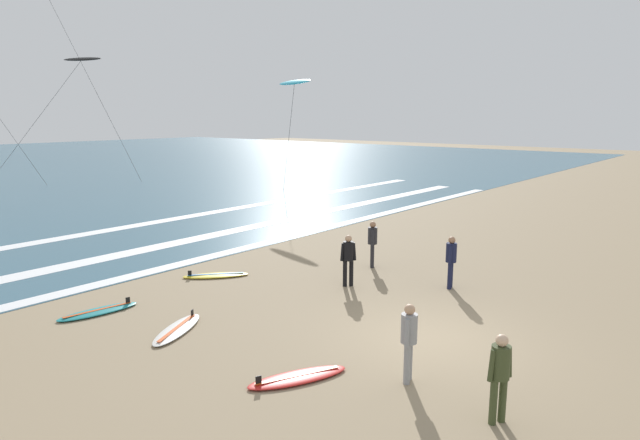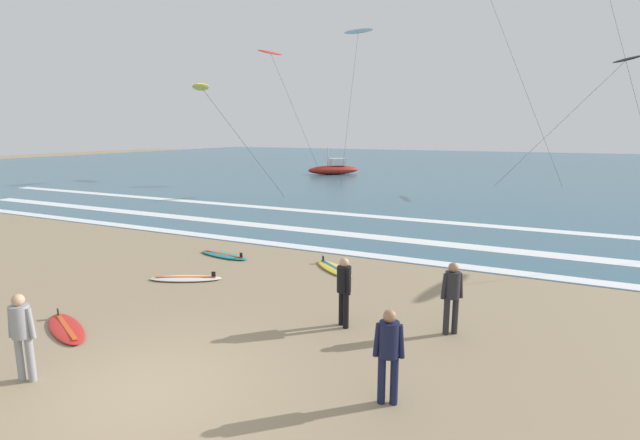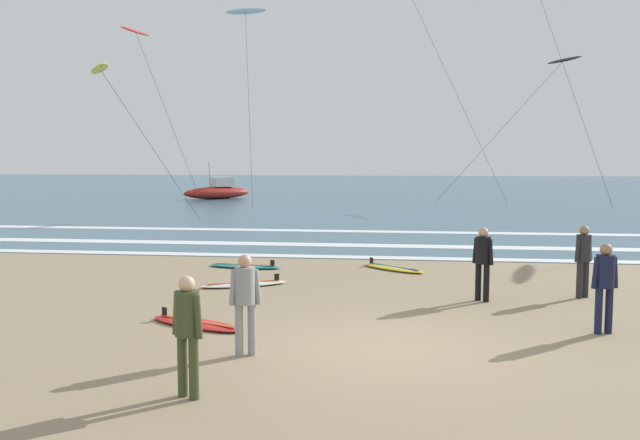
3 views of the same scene
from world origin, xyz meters
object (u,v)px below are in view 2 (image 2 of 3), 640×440
at_px(kite_white_high_left, 358,32).
at_px(kite_red_high_right, 271,53).
at_px(surfboard_left_pile, 224,255).
at_px(surfboard_near_water, 186,278).
at_px(surfer_foreground_main, 344,286).
at_px(kite_yellow_mid_center, 201,88).
at_px(offshore_boat, 334,169).
at_px(surfer_mid_group, 452,292).
at_px(surfer_left_near, 22,330).
at_px(surfboard_right_spare, 66,328).
at_px(kite_black_far_right, 627,60).
at_px(surfer_right_near, 389,348).
at_px(surfboard_foreground_flat, 334,268).

bearing_deg(kite_white_high_left, kite_red_high_right, -129.51).
relative_size(surfboard_left_pile, kite_red_high_right, 0.19).
bearing_deg(surfboard_near_water, surfboard_left_pile, 103.03).
height_order(surfer_foreground_main, kite_yellow_mid_center, kite_yellow_mid_center).
relative_size(kite_red_high_right, offshore_boat, 2.27).
relative_size(surfboard_left_pile, offshore_boat, 0.43).
bearing_deg(surfboard_near_water, kite_red_high_right, 116.52).
distance_m(surfer_mid_group, surfer_left_near, 8.23).
relative_size(surfer_foreground_main, surfboard_right_spare, 0.74).
relative_size(surfboard_near_water, kite_black_far_right, 0.23).
relative_size(surfboard_right_spare, kite_red_high_right, 0.19).
bearing_deg(kite_red_high_right, kite_black_far_right, 6.81).
bearing_deg(surfboard_left_pile, surfboard_right_spare, -84.28).
xyz_separation_m(kite_white_high_left, kite_red_high_right, (-5.62, -6.82, -2.50)).
relative_size(surfboard_right_spare, offshore_boat, 0.43).
height_order(surfer_right_near, surfboard_left_pile, surfer_right_near).
height_order(surfer_left_near, kite_white_high_left, kite_white_high_left).
distance_m(surfboard_left_pile, kite_black_far_right, 32.59).
relative_size(surfer_mid_group, kite_black_far_right, 0.17).
xyz_separation_m(surfer_mid_group, surfboard_foreground_flat, (-4.21, 3.25, -0.91)).
distance_m(surfer_foreground_main, surfboard_near_water, 5.68).
bearing_deg(kite_yellow_mid_center, surfer_mid_group, -36.70).
bearing_deg(surfer_mid_group, kite_white_high_left, 114.48).
bearing_deg(surfboard_foreground_flat, surfer_left_near, -104.26).
bearing_deg(surfer_right_near, surfboard_right_spare, -177.14).
relative_size(surfboard_right_spare, surfboard_foreground_flat, 1.08).
xyz_separation_m(surfer_mid_group, kite_black_far_right, (6.08, 30.79, 8.27)).
distance_m(surfboard_left_pile, surfboard_foreground_flat, 4.14).
xyz_separation_m(surfboard_right_spare, offshore_boat, (-9.87, 36.62, 0.51)).
height_order(kite_white_high_left, kite_yellow_mid_center, kite_white_high_left).
xyz_separation_m(surfboard_near_water, kite_red_high_right, (-13.53, 27.11, 11.01)).
bearing_deg(surfboard_foreground_flat, kite_white_high_left, 110.18).
xyz_separation_m(surfer_foreground_main, surfboard_right_spare, (-5.45, -2.86, -0.91)).
bearing_deg(surfer_left_near, surfboard_right_spare, 127.75).
bearing_deg(surfboard_near_water, surfboard_foreground_flat, 38.76).
bearing_deg(kite_black_far_right, surfer_foreground_main, -104.81).
bearing_deg(kite_white_high_left, surfboard_right_spare, -78.14).
bearing_deg(kite_red_high_right, kite_yellow_mid_center, -73.47).
height_order(surfer_right_near, surfer_left_near, same).
xyz_separation_m(surfer_mid_group, surfer_left_near, (-6.36, -5.22, 0.00)).
xyz_separation_m(surfer_left_near, kite_yellow_mid_center, (-10.46, 17.75, 5.83)).
xyz_separation_m(surfer_foreground_main, kite_white_high_left, (-13.41, 34.99, 12.59)).
xyz_separation_m(surfer_left_near, surfboard_near_water, (-1.38, 5.63, -0.91)).
distance_m(surfer_right_near, surfer_foreground_main, 3.09).
xyz_separation_m(surfer_mid_group, surfer_right_near, (-0.41, -3.14, 0.00)).
bearing_deg(kite_white_high_left, surfer_left_near, -76.80).
xyz_separation_m(surfboard_right_spare, kite_white_high_left, (-7.95, 37.85, 13.50)).
distance_m(surfboard_near_water, kite_red_high_right, 32.24).
relative_size(surfer_foreground_main, surfboard_left_pile, 0.74).
xyz_separation_m(surfboard_near_water, surfboard_foreground_flat, (3.53, 2.83, 0.00)).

